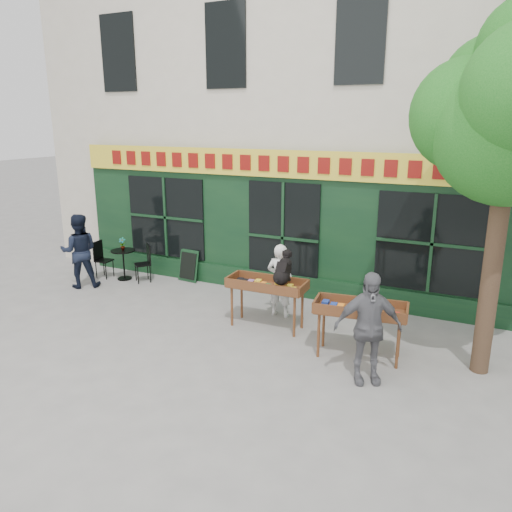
% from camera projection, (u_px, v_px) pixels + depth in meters
% --- Properties ---
extents(ground, '(80.00, 80.00, 0.00)m').
position_uv_depth(ground, '(236.00, 330.00, 9.63)').
color(ground, slate).
rests_on(ground, ground).
extents(building, '(14.00, 7.26, 10.00)m').
position_uv_depth(building, '(337.00, 80.00, 13.50)').
color(building, beige).
rests_on(building, ground).
extents(book_cart_center, '(1.51, 0.65, 0.99)m').
position_uv_depth(book_cart_center, '(267.00, 287.00, 9.59)').
color(book_cart_center, brown).
rests_on(book_cart_center, ground).
extents(dog, '(0.35, 0.61, 0.60)m').
position_uv_depth(dog, '(283.00, 267.00, 9.27)').
color(dog, black).
rests_on(dog, book_cart_center).
extents(woman, '(0.57, 0.38, 1.53)m').
position_uv_depth(woman, '(280.00, 280.00, 10.17)').
color(woman, silver).
rests_on(woman, ground).
extents(book_cart_right, '(1.56, 0.80, 0.99)m').
position_uv_depth(book_cart_right, '(360.00, 312.00, 8.35)').
color(book_cart_right, brown).
rests_on(book_cart_right, ground).
extents(man_right, '(1.12, 0.86, 1.77)m').
position_uv_depth(man_right, '(368.00, 328.00, 7.55)').
color(man_right, '#5A5A5F').
rests_on(man_right, ground).
extents(bistro_table, '(0.60, 0.60, 0.76)m').
position_uv_depth(bistro_table, '(123.00, 259.00, 12.57)').
color(bistro_table, black).
rests_on(bistro_table, ground).
extents(bistro_chair_left, '(0.39, 0.38, 0.95)m').
position_uv_depth(bistro_chair_left, '(101.00, 256.00, 12.74)').
color(bistro_chair_left, black).
rests_on(bistro_chair_left, ground).
extents(bistro_chair_right, '(0.51, 0.51, 0.95)m').
position_uv_depth(bistro_chair_right, '(146.00, 260.00, 12.41)').
color(bistro_chair_right, black).
rests_on(bistro_chair_right, ground).
extents(potted_plant, '(0.20, 0.17, 0.33)m').
position_uv_depth(potted_plant, '(122.00, 244.00, 12.46)').
color(potted_plant, gray).
rests_on(potted_plant, bistro_table).
extents(man_left, '(1.10, 1.07, 1.79)m').
position_uv_depth(man_left, '(79.00, 251.00, 11.92)').
color(man_left, black).
rests_on(man_left, ground).
extents(chalkboard, '(0.58, 0.25, 0.79)m').
position_uv_depth(chalkboard, '(188.00, 266.00, 12.47)').
color(chalkboard, black).
rests_on(chalkboard, ground).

